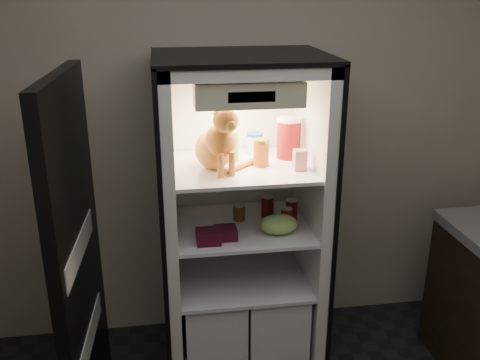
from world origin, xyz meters
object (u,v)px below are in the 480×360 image
object	(u,v)px
mayo_tub	(255,144)
berry_box_left	(208,237)
berry_box_right	(226,233)
parmesan_shaker	(233,146)
condiment_jar	(239,212)
salsa_jar	(261,153)
refrigerator	(240,243)
pepper_jar	(289,138)
soda_can_a	(268,207)
cream_carton	(300,160)
soda_can_c	(287,218)
soda_can_b	(292,210)
grape_bag	(279,224)
tabby_cat	(218,144)

from	to	relation	value
mayo_tub	berry_box_left	world-z (taller)	mayo_tub
mayo_tub	berry_box_right	bearing A→B (deg)	-122.28
parmesan_shaker	condiment_jar	bearing A→B (deg)	-26.10
parmesan_shaker	salsa_jar	distance (m)	0.17
refrigerator	berry_box_left	bearing A→B (deg)	-129.56
pepper_jar	soda_can_a	xyz separation A→B (m)	(-0.12, -0.02, -0.40)
parmesan_shaker	cream_carton	bearing A→B (deg)	-31.51
parmesan_shaker	berry_box_right	bearing A→B (deg)	-107.04
soda_can_c	salsa_jar	bearing A→B (deg)	160.45
refrigerator	soda_can_b	distance (m)	0.36
soda_can_b	berry_box_left	distance (m)	0.53
salsa_jar	berry_box_left	bearing A→B (deg)	-152.08
condiment_jar	pepper_jar	bearing A→B (deg)	6.08
berry_box_left	grape_bag	bearing A→B (deg)	7.38
mayo_tub	soda_can_c	xyz separation A→B (m)	(0.14, -0.26, -0.36)
parmesan_shaker	soda_can_b	distance (m)	0.50
mayo_tub	cream_carton	bearing A→B (deg)	-58.43
soda_can_a	berry_box_right	bearing A→B (deg)	-140.11
tabby_cat	condiment_jar	world-z (taller)	tabby_cat
soda_can_b	soda_can_c	distance (m)	0.10
pepper_jar	condiment_jar	xyz separation A→B (m)	(-0.28, -0.03, -0.41)
tabby_cat	condiment_jar	xyz separation A→B (m)	(0.13, 0.13, -0.45)
refrigerator	soda_can_a	distance (m)	0.27
pepper_jar	parmesan_shaker	bearing A→B (deg)	-177.42
condiment_jar	berry_box_right	size ratio (longest dim) A/B	0.84
mayo_tub	condiment_jar	size ratio (longest dim) A/B	1.28
condiment_jar	grape_bag	world-z (taller)	grape_bag
soda_can_c	grape_bag	world-z (taller)	soda_can_c
tabby_cat	berry_box_left	distance (m)	0.49
soda_can_a	soda_can_c	bearing A→B (deg)	-62.63
salsa_jar	berry_box_right	size ratio (longest dim) A/B	1.28
tabby_cat	condiment_jar	size ratio (longest dim) A/B	3.98
salsa_jar	soda_can_c	world-z (taller)	salsa_jar
salsa_jar	condiment_jar	distance (m)	0.40
condiment_jar	berry_box_right	distance (m)	0.24
tabby_cat	parmesan_shaker	xyz separation A→B (m)	(0.10, 0.14, -0.06)
condiment_jar	grape_bag	distance (m)	0.27
parmesan_shaker	soda_can_c	distance (m)	0.49
soda_can_b	berry_box_left	xyz separation A→B (m)	(-0.49, -0.20, -0.03)
soda_can_c	berry_box_right	world-z (taller)	soda_can_c
mayo_tub	soda_can_a	world-z (taller)	mayo_tub
soda_can_c	grape_bag	size ratio (longest dim) A/B	0.55
berry_box_right	refrigerator	bearing A→B (deg)	62.87
salsa_jar	condiment_jar	size ratio (longest dim) A/B	1.52
grape_bag	tabby_cat	bearing A→B (deg)	166.09
refrigerator	soda_can_c	distance (m)	0.34
salsa_jar	soda_can_a	size ratio (longest dim) A/B	1.14
salsa_jar	soda_can_a	distance (m)	0.38
tabby_cat	salsa_jar	distance (m)	0.25
mayo_tub	pepper_jar	bearing A→B (deg)	-26.48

